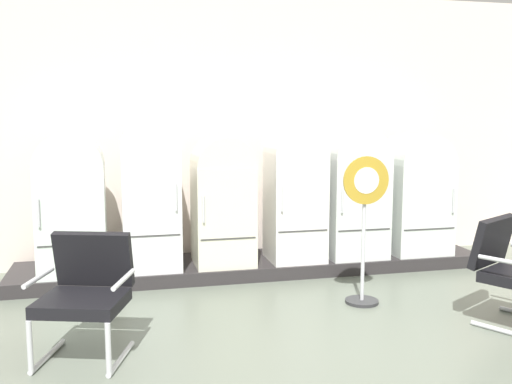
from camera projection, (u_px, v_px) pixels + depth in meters
The scene contains 11 objects.
back_wall at pixel (242, 127), 7.10m from camera, with size 11.76×0.12×3.25m.
display_plinth at pixel (254, 265), 6.70m from camera, with size 5.35×0.95×0.14m, color #2D2A2B.
refrigerator_0 at pixel (71, 200), 6.01m from camera, with size 0.69×0.65×1.48m.
refrigerator_1 at pixel (151, 190), 6.17m from camera, with size 0.60×0.62×1.61m.
refrigerator_2 at pixel (223, 197), 6.39m from camera, with size 0.64×0.67×1.41m.
refrigerator_3 at pixel (295, 189), 6.56m from camera, with size 0.61×0.63×1.53m.
refrigerator_4 at pixel (353, 189), 6.77m from camera, with size 0.67×0.73×1.50m.
refrigerator_5 at pixel (416, 191), 6.95m from camera, with size 0.70×0.69×1.42m.
armchair_left at pixel (86, 289), 4.31m from camera, with size 0.78×0.79×0.92m.
armchair_right at pixel (512, 265), 4.98m from camera, with size 0.84×0.85×0.92m.
sign_stand at pixel (364, 233), 5.47m from camera, with size 0.45×0.32×1.42m.
Camera 1 is at (-1.49, -3.33, 1.81)m, focal length 40.67 mm.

